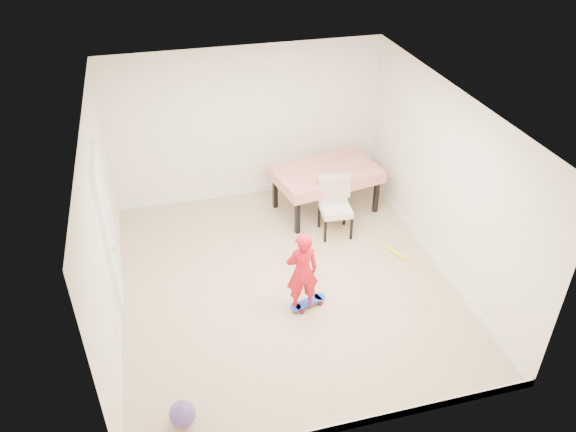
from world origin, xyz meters
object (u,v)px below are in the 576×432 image
object	(u,v)px
dining_chair	(336,208)
child	(302,274)
balloon	(182,414)
skateboard	(308,304)
dining_table	(325,189)

from	to	relation	value
dining_chair	child	xyz separation A→B (m)	(-0.98, -1.54, 0.11)
balloon	dining_chair	bearing A→B (deg)	47.56
skateboard	child	bearing A→B (deg)	171.62
child	balloon	xyz separation A→B (m)	(-1.69, -1.38, -0.44)
dining_table	child	bearing A→B (deg)	-125.78
dining_chair	balloon	size ratio (longest dim) A/B	3.33
dining_table	dining_chair	distance (m)	0.71
skateboard	child	world-z (taller)	child
skateboard	balloon	bearing A→B (deg)	-159.67
dining_table	balloon	distance (m)	4.54
dining_chair	dining_table	bearing A→B (deg)	89.16
dining_table	skateboard	xyz separation A→B (m)	(-0.95, -2.22, -0.34)
dining_table	dining_chair	xyz separation A→B (m)	(-0.06, -0.70, 0.08)
child	balloon	bearing A→B (deg)	39.88
dining_chair	balloon	bearing A→B (deg)	-128.09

